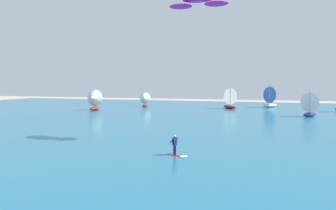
{
  "coord_description": "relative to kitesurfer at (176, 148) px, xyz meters",
  "views": [
    {
      "loc": [
        8.95,
        -4.71,
        5.98
      ],
      "look_at": [
        0.52,
        21.45,
        4.05
      ],
      "focal_mm": 33.45,
      "sensor_mm": 36.0,
      "label": 1
    }
  ],
  "objects": [
    {
      "name": "ocean",
      "position": [
        -1.91,
        31.79,
        -0.65
      ],
      "size": [
        160.0,
        90.0,
        0.1
      ],
      "primitive_type": "cube",
      "color": "#236B89",
      "rests_on": "ground"
    },
    {
      "name": "kitesurfer",
      "position": [
        0.0,
        0.0,
        0.0
      ],
      "size": [
        2.0,
        1.36,
        1.67
      ],
      "color": "red",
      "rests_on": "ocean"
    },
    {
      "name": "sailboat_far_left",
      "position": [
        -22.35,
        48.16,
        1.22
      ],
      "size": [
        3.05,
        3.51,
        3.98
      ],
      "color": "maroon",
      "rests_on": "ocean"
    },
    {
      "name": "sailboat_far_right",
      "position": [
        14.3,
        36.22,
        1.56
      ],
      "size": [
        3.85,
        4.25,
        4.73
      ],
      "color": "navy",
      "rests_on": "ocean"
    },
    {
      "name": "kite",
      "position": [
        -0.12,
        8.37,
        13.58
      ],
      "size": [
        6.22,
        2.02,
        0.94
      ],
      "color": "#B21999"
    },
    {
      "name": "sailboat_heeled_over",
      "position": [
        -1.87,
        49.14,
        1.82
      ],
      "size": [
        4.64,
        4.71,
        5.3
      ],
      "color": "maroon",
      "rests_on": "ocean"
    },
    {
      "name": "sailboat_trailing",
      "position": [
        -28.91,
        35.02,
        1.7
      ],
      "size": [
        3.75,
        4.37,
        5.03
      ],
      "color": "maroon",
      "rests_on": "ocean"
    },
    {
      "name": "sailboat_anchored_offshore",
      "position": [
        7.85,
        56.36,
        1.98
      ],
      "size": [
        4.91,
        5.03,
        5.64
      ],
      "color": "silver",
      "rests_on": "ocean"
    }
  ]
}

